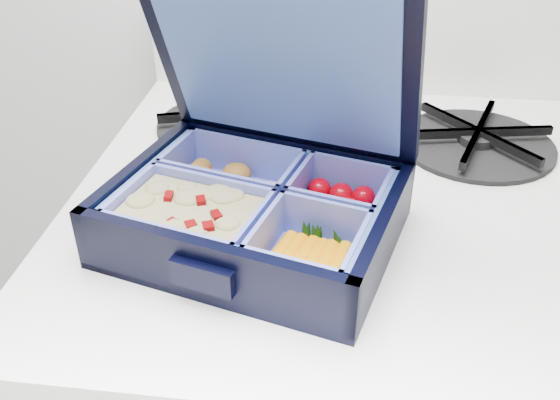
# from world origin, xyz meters

# --- Properties ---
(bento_box) EXTENTS (0.28, 0.24, 0.06)m
(bento_box) POSITION_xyz_m (0.21, 1.58, 0.91)
(bento_box) COLOR black
(bento_box) RESTS_ON stove
(burner_grate) EXTENTS (0.21, 0.21, 0.03)m
(burner_grate) POSITION_xyz_m (0.43, 1.78, 0.89)
(burner_grate) COLOR black
(burner_grate) RESTS_ON stove
(burner_grate_rear) EXTENTS (0.22, 0.22, 0.02)m
(burner_grate_rear) POSITION_xyz_m (0.15, 1.79, 0.89)
(burner_grate_rear) COLOR black
(burner_grate_rear) RESTS_ON stove
(fork) EXTENTS (0.11, 0.15, 0.01)m
(fork) POSITION_xyz_m (0.27, 1.73, 0.88)
(fork) COLOR #A1A3B7
(fork) RESTS_ON stove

